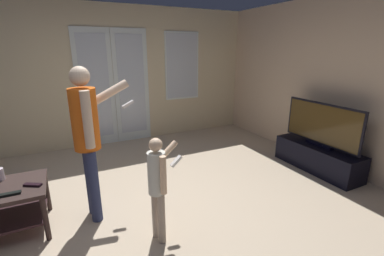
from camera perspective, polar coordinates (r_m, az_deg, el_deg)
ground_plane at (r=3.11m, az=-11.63°, el=-18.90°), size 6.33×5.45×0.02m
wall_back_with_doors at (r=5.23m, az=-19.55°, el=10.08°), size 6.33×0.09×2.58m
wall_right_plain at (r=4.48m, az=29.93°, el=8.01°), size 0.06×5.45×2.55m
tv_stand at (r=4.48m, az=25.28°, el=-5.75°), size 0.43×1.30×0.39m
flat_screen_tv at (r=4.33m, az=26.08°, el=0.65°), size 0.08×1.23×0.64m
person_adult at (r=2.88m, az=-21.42°, el=-0.69°), size 0.69×0.47×1.63m
person_child at (r=2.49m, az=-7.29°, el=-11.16°), size 0.41×0.34×1.04m
tv_remote_black at (r=3.07m, az=-30.97°, el=-10.39°), size 0.17×0.13×0.02m
dvd_remote_slim at (r=3.00m, az=-34.40°, el=-11.57°), size 0.17×0.05×0.02m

